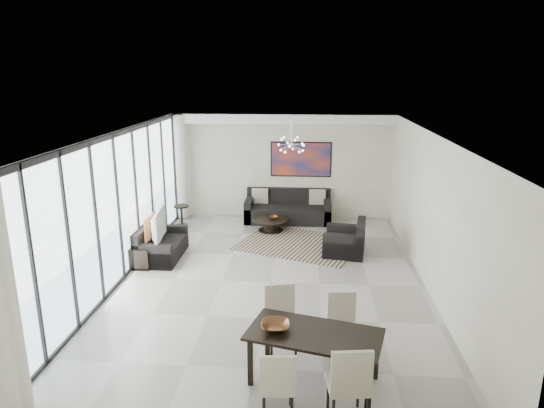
# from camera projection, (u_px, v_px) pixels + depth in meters

# --- Properties ---
(room_shell) EXTENTS (6.00, 9.00, 2.90)m
(room_shell) POSITION_uv_depth(u_px,v_px,m) (295.00, 212.00, 9.11)
(room_shell) COLOR #A8A39B
(room_shell) RESTS_ON ground
(window_wall) EXTENTS (0.37, 8.95, 2.90)m
(window_wall) POSITION_uv_depth(u_px,v_px,m) (123.00, 207.00, 9.34)
(window_wall) COLOR white
(window_wall) RESTS_ON floor
(soffit) EXTENTS (5.98, 0.40, 0.26)m
(soffit) POSITION_uv_depth(u_px,v_px,m) (283.00, 119.00, 12.92)
(soffit) COLOR white
(soffit) RESTS_ON room_shell
(painting) EXTENTS (1.68, 0.04, 0.98)m
(painting) POSITION_uv_depth(u_px,v_px,m) (301.00, 159.00, 13.35)
(painting) COLOR #C63E1B
(painting) RESTS_ON room_shell
(chandelier) EXTENTS (0.66, 0.66, 0.71)m
(chandelier) POSITION_uv_depth(u_px,v_px,m) (291.00, 145.00, 11.28)
(chandelier) COLOR silver
(chandelier) RESTS_ON room_shell
(rug) EXTENTS (3.26, 2.90, 0.01)m
(rug) POSITION_uv_depth(u_px,v_px,m) (300.00, 244.00, 11.61)
(rug) COLOR black
(rug) RESTS_ON floor
(coffee_table) EXTENTS (0.91, 0.91, 0.32)m
(coffee_table) POSITION_uv_depth(u_px,v_px,m) (271.00, 224.00, 12.52)
(coffee_table) COLOR black
(coffee_table) RESTS_ON floor
(bowl_coffee) EXTENTS (0.27, 0.27, 0.08)m
(bowl_coffee) POSITION_uv_depth(u_px,v_px,m) (273.00, 218.00, 12.47)
(bowl_coffee) COLOR brown
(bowl_coffee) RESTS_ON coffee_table
(sofa_main) EXTENTS (2.33, 0.95, 0.85)m
(sofa_main) POSITION_uv_depth(u_px,v_px,m) (288.00, 211.00, 13.35)
(sofa_main) COLOR black
(sofa_main) RESTS_ON floor
(loveseat) EXTENTS (0.84, 1.48, 0.74)m
(loveseat) POSITION_uv_depth(u_px,v_px,m) (160.00, 247.00, 10.72)
(loveseat) COLOR black
(loveseat) RESTS_ON floor
(armchair) EXTENTS (1.01, 1.06, 0.79)m
(armchair) POSITION_uv_depth(u_px,v_px,m) (346.00, 242.00, 10.93)
(armchair) COLOR black
(armchair) RESTS_ON floor
(side_table) EXTENTS (0.40, 0.40, 0.55)m
(side_table) POSITION_uv_depth(u_px,v_px,m) (181.00, 212.00, 12.92)
(side_table) COLOR black
(side_table) RESTS_ON floor
(tv_console) EXTENTS (0.41, 1.45, 0.45)m
(tv_console) POSITION_uv_depth(u_px,v_px,m) (149.00, 249.00, 10.68)
(tv_console) COLOR black
(tv_console) RESTS_ON floor
(television) EXTENTS (0.30, 1.17, 0.67)m
(television) POSITION_uv_depth(u_px,v_px,m) (154.00, 225.00, 10.48)
(television) COLOR gray
(television) RESTS_ON tv_console
(dining_table) EXTENTS (1.90, 1.28, 0.72)m
(dining_table) POSITION_uv_depth(u_px,v_px,m) (314.00, 339.00, 6.32)
(dining_table) COLOR black
(dining_table) RESTS_ON floor
(dining_chair_sw) EXTENTS (0.46, 0.46, 0.91)m
(dining_chair_sw) POSITION_uv_depth(u_px,v_px,m) (278.00, 381.00, 5.64)
(dining_chair_sw) COLOR beige
(dining_chair_sw) RESTS_ON floor
(dining_chair_se) EXTENTS (0.53, 0.53, 1.03)m
(dining_chair_se) POSITION_uv_depth(u_px,v_px,m) (349.00, 380.00, 5.55)
(dining_chair_se) COLOR beige
(dining_chair_se) RESTS_ON floor
(dining_chair_nw) EXTENTS (0.55, 0.55, 0.99)m
(dining_chair_nw) POSITION_uv_depth(u_px,v_px,m) (281.00, 313.00, 7.13)
(dining_chair_nw) COLOR beige
(dining_chair_nw) RESTS_ON floor
(dining_chair_ne) EXTENTS (0.46, 0.46, 0.91)m
(dining_chair_ne) POSITION_uv_depth(u_px,v_px,m) (342.00, 319.00, 7.06)
(dining_chair_ne) COLOR beige
(dining_chair_ne) RESTS_ON floor
(bowl_dining) EXTENTS (0.40, 0.40, 0.09)m
(bowl_dining) POSITION_uv_depth(u_px,v_px,m) (276.00, 326.00, 6.37)
(bowl_dining) COLOR brown
(bowl_dining) RESTS_ON dining_table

